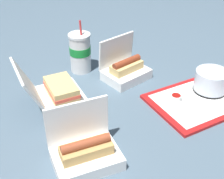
% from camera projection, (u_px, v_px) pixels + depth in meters
% --- Properties ---
extents(ground_plane, '(3.20, 3.20, 0.00)m').
position_uv_depth(ground_plane, '(122.00, 95.00, 1.19)').
color(ground_plane, '#4C6070').
extents(food_tray, '(0.42, 0.34, 0.01)m').
position_uv_depth(food_tray, '(201.00, 100.00, 1.15)').
color(food_tray, red).
rests_on(food_tray, ground_plane).
extents(cake_container, '(0.13, 0.13, 0.08)m').
position_uv_depth(cake_container, '(211.00, 82.00, 1.18)').
color(cake_container, black).
rests_on(cake_container, food_tray).
extents(ketchup_cup, '(0.04, 0.04, 0.02)m').
position_uv_depth(ketchup_cup, '(176.00, 98.00, 1.13)').
color(ketchup_cup, white).
rests_on(ketchup_cup, food_tray).
extents(napkin_stack, '(0.11, 0.11, 0.00)m').
position_uv_depth(napkin_stack, '(198.00, 108.00, 1.10)').
color(napkin_stack, white).
rests_on(napkin_stack, food_tray).
extents(plastic_fork, '(0.11, 0.04, 0.00)m').
position_uv_depth(plastic_fork, '(173.00, 97.00, 1.15)').
color(plastic_fork, white).
rests_on(plastic_fork, food_tray).
extents(clamshell_hotdog_back, '(0.22, 0.20, 0.17)m').
position_uv_depth(clamshell_hotdog_back, '(125.00, 70.00, 1.28)').
color(clamshell_hotdog_back, white).
rests_on(clamshell_hotdog_back, ground_plane).
extents(clamshell_sandwich_center, '(0.25, 0.24, 0.18)m').
position_uv_depth(clamshell_sandwich_center, '(59.00, 94.00, 1.12)').
color(clamshell_sandwich_center, white).
rests_on(clamshell_sandwich_center, ground_plane).
extents(clamshell_hotdog_front, '(0.21, 0.17, 0.17)m').
position_uv_depth(clamshell_hotdog_front, '(85.00, 152.00, 0.88)').
color(clamshell_hotdog_front, white).
rests_on(clamshell_hotdog_front, ground_plane).
extents(soda_cup_right, '(0.09, 0.09, 0.23)m').
position_uv_depth(soda_cup_right, '(80.00, 52.00, 1.31)').
color(soda_cup_right, white).
rests_on(soda_cup_right, ground_plane).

